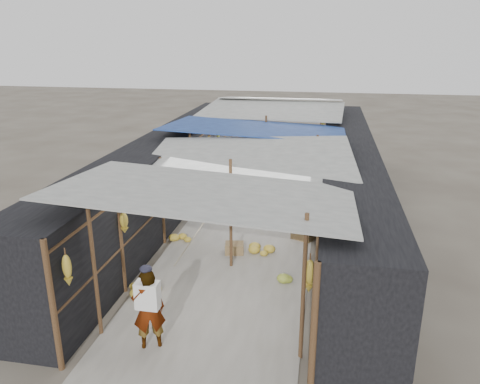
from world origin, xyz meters
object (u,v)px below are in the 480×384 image
Objects in this scene: crate_near at (234,248)px; shopper_blue at (237,184)px; black_basin at (304,185)px; vendor_seated at (295,197)px; vendor_elderly at (149,309)px.

crate_near is 0.31× the size of shopper_blue.
shopper_blue reaches higher than black_basin.
crate_near is 5.90m from black_basin.
vendor_seated is (1.83, -0.11, -0.30)m from shopper_blue.
shopper_blue reaches higher than vendor_seated.
vendor_elderly is at bearing -11.64° from vendor_seated.
vendor_elderly is at bearing -109.93° from crate_near.
shopper_blue is 1.69× the size of vendor_seated.
vendor_seated is (1.25, 3.31, 0.29)m from crate_near.
black_basin is (1.42, 5.72, -0.04)m from crate_near.
shopper_blue is at bearing -130.94° from black_basin.
vendor_seated is (-0.17, -2.41, 0.34)m from black_basin.
crate_near is 0.53× the size of vendor_seated.
shopper_blue is (-0.58, 3.42, 0.59)m from crate_near.
shopper_blue is at bearing 90.17° from crate_near.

